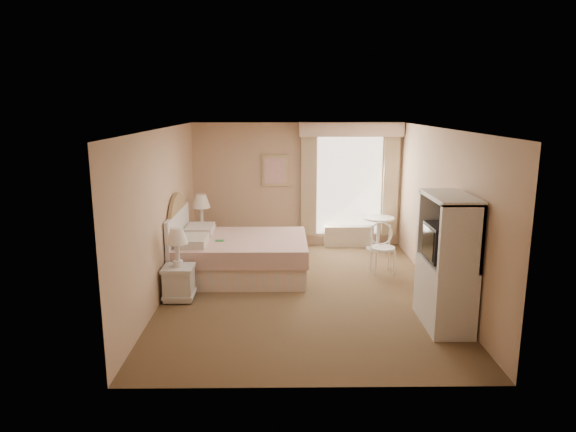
{
  "coord_description": "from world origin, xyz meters",
  "views": [
    {
      "loc": [
        -0.31,
        -7.52,
        2.84
      ],
      "look_at": [
        -0.22,
        0.3,
        1.14
      ],
      "focal_mm": 32.0,
      "sensor_mm": 36.0,
      "label": 1
    }
  ],
  "objects_px": {
    "nightstand_far": "(202,233)",
    "round_table": "(378,228)",
    "bed": "(235,255)",
    "nightstand_near": "(179,274)",
    "armoire": "(446,272)",
    "cafe_chair": "(382,244)"
  },
  "relations": [
    {
      "from": "bed",
      "to": "round_table",
      "type": "bearing_deg",
      "value": 30.3
    },
    {
      "from": "cafe_chair",
      "to": "round_table",
      "type": "bearing_deg",
      "value": 76.19
    },
    {
      "from": "bed",
      "to": "nightstand_near",
      "type": "xyz_separation_m",
      "value": [
        -0.72,
        -1.11,
        0.04
      ]
    },
    {
      "from": "bed",
      "to": "armoire",
      "type": "height_order",
      "value": "armoire"
    },
    {
      "from": "nightstand_far",
      "to": "cafe_chair",
      "type": "relative_size",
      "value": 1.36
    },
    {
      "from": "nightstand_far",
      "to": "round_table",
      "type": "xyz_separation_m",
      "value": [
        3.45,
        0.42,
        -0.01
      ]
    },
    {
      "from": "nightstand_far",
      "to": "armoire",
      "type": "relative_size",
      "value": 0.68
    },
    {
      "from": "nightstand_far",
      "to": "armoire",
      "type": "xyz_separation_m",
      "value": [
        3.65,
        -3.2,
        0.28
      ]
    },
    {
      "from": "round_table",
      "to": "armoire",
      "type": "bearing_deg",
      "value": -86.82
    },
    {
      "from": "armoire",
      "to": "cafe_chair",
      "type": "bearing_deg",
      "value": 100.21
    },
    {
      "from": "bed",
      "to": "armoire",
      "type": "relative_size",
      "value": 1.26
    },
    {
      "from": "bed",
      "to": "cafe_chair",
      "type": "distance_m",
      "value": 2.54
    },
    {
      "from": "nightstand_far",
      "to": "round_table",
      "type": "distance_m",
      "value": 3.48
    },
    {
      "from": "bed",
      "to": "cafe_chair",
      "type": "xyz_separation_m",
      "value": [
        2.53,
        0.19,
        0.13
      ]
    },
    {
      "from": "bed",
      "to": "armoire",
      "type": "bearing_deg",
      "value": -34.65
    },
    {
      "from": "bed",
      "to": "round_table",
      "type": "height_order",
      "value": "bed"
    },
    {
      "from": "bed",
      "to": "round_table",
      "type": "relative_size",
      "value": 3.34
    },
    {
      "from": "cafe_chair",
      "to": "bed",
      "type": "bearing_deg",
      "value": 178.43
    },
    {
      "from": "cafe_chair",
      "to": "armoire",
      "type": "bearing_deg",
      "value": -85.61
    },
    {
      "from": "bed",
      "to": "round_table",
      "type": "xyz_separation_m",
      "value": [
        2.73,
        1.59,
        0.07
      ]
    },
    {
      "from": "nightstand_near",
      "to": "round_table",
      "type": "height_order",
      "value": "nightstand_near"
    },
    {
      "from": "bed",
      "to": "nightstand_far",
      "type": "bearing_deg",
      "value": 121.61
    }
  ]
}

